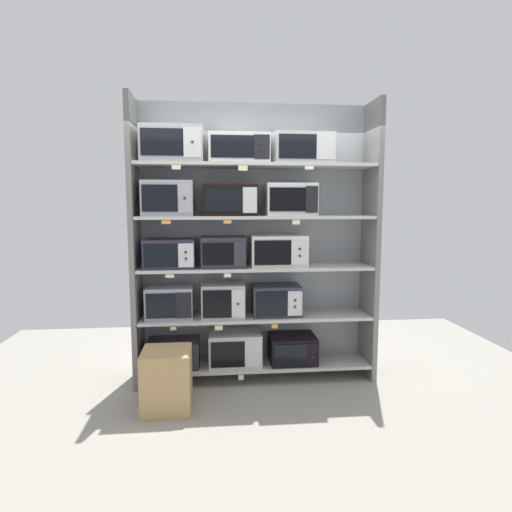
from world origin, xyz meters
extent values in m
cube|color=gray|center=(0.00, -1.00, -0.01)|extent=(6.28, 6.00, 0.02)
cube|color=#9EA3A8|center=(0.00, 0.24, 1.39)|extent=(2.48, 0.04, 2.78)
cube|color=slate|center=(-1.17, 0.00, 1.39)|extent=(0.05, 0.45, 2.78)
cube|color=slate|center=(1.17, 0.00, 1.39)|extent=(0.05, 0.45, 2.78)
cube|color=beige|center=(0.00, 0.00, 0.15)|extent=(2.28, 0.45, 0.03)
cube|color=#2C2835|center=(-0.83, 0.00, 0.29)|extent=(0.51, 0.34, 0.26)
cube|color=black|center=(-0.90, -0.18, 0.29)|extent=(0.33, 0.01, 0.21)
cube|color=#2C2835|center=(-0.66, -0.18, 0.29)|extent=(0.15, 0.01, 0.21)
cube|color=#BCB6BA|center=(-0.22, 0.00, 0.33)|extent=(0.52, 0.39, 0.33)
cube|color=black|center=(-0.29, -0.20, 0.33)|extent=(0.33, 0.01, 0.25)
cube|color=silver|center=(-0.05, -0.20, 0.33)|extent=(0.16, 0.01, 0.26)
cube|color=black|center=(0.37, 0.00, 0.30)|extent=(0.47, 0.38, 0.27)
cube|color=black|center=(0.32, -0.20, 0.30)|extent=(0.32, 0.01, 0.22)
cube|color=black|center=(0.54, -0.20, 0.30)|extent=(0.12, 0.01, 0.22)
cylinder|color=#262628|center=(0.54, -0.20, 0.27)|extent=(0.02, 0.01, 0.02)
cylinder|color=#262628|center=(0.54, -0.20, 0.33)|extent=(0.02, 0.01, 0.02)
cube|color=beige|center=(-0.17, -0.23, 0.10)|extent=(0.05, 0.00, 0.05)
cube|color=beige|center=(0.00, 0.00, 0.65)|extent=(2.28, 0.45, 0.03)
cube|color=#9B9AAC|center=(-0.85, 0.00, 0.81)|extent=(0.45, 0.32, 0.31)
cube|color=black|center=(-0.92, -0.17, 0.81)|extent=(0.28, 0.01, 0.24)
cube|color=black|center=(-0.71, -0.17, 0.81)|extent=(0.14, 0.01, 0.25)
cylinder|color=#262628|center=(-0.71, -0.18, 0.81)|extent=(0.02, 0.01, 0.02)
cube|color=#A3A1A5|center=(-0.33, 0.00, 0.83)|extent=(0.42, 0.38, 0.33)
cube|color=black|center=(-0.39, -0.20, 0.83)|extent=(0.27, 0.01, 0.27)
cube|color=silver|center=(-0.19, -0.20, 0.83)|extent=(0.12, 0.01, 0.27)
cylinder|color=#262628|center=(-0.19, -0.21, 0.83)|extent=(0.02, 0.01, 0.02)
cube|color=#2D323A|center=(0.20, 0.00, 0.81)|extent=(0.48, 0.34, 0.30)
cube|color=black|center=(0.14, -0.17, 0.81)|extent=(0.31, 0.01, 0.25)
cube|color=silver|center=(0.36, -0.17, 0.81)|extent=(0.14, 0.01, 0.24)
cylinder|color=#262628|center=(0.36, -0.18, 0.78)|extent=(0.02, 0.01, 0.02)
cylinder|color=#262628|center=(0.36, -0.18, 0.84)|extent=(0.02, 0.01, 0.02)
cube|color=beige|center=(-0.80, -0.23, 0.61)|extent=(0.06, 0.00, 0.03)
cube|color=beige|center=(-0.38, -0.23, 0.60)|extent=(0.07, 0.00, 0.04)
cube|color=orange|center=(0.16, -0.23, 0.60)|extent=(0.06, 0.00, 0.04)
cube|color=beige|center=(0.00, 0.00, 1.14)|extent=(2.28, 0.45, 0.03)
cube|color=#2C2838|center=(-0.84, 0.00, 1.30)|extent=(0.48, 0.39, 0.28)
cube|color=black|center=(-0.90, -0.20, 1.30)|extent=(0.31, 0.01, 0.22)
cube|color=silver|center=(-0.68, -0.20, 1.30)|extent=(0.14, 0.01, 0.22)
cylinder|color=#262628|center=(-0.68, -0.21, 1.27)|extent=(0.02, 0.01, 0.02)
cylinder|color=#262628|center=(-0.68, -0.21, 1.33)|extent=(0.02, 0.01, 0.02)
cube|color=#2D2931|center=(-0.32, 0.00, 1.31)|extent=(0.43, 0.39, 0.29)
cube|color=black|center=(-0.38, -0.20, 1.31)|extent=(0.29, 0.01, 0.21)
cube|color=#2D2931|center=(-0.17, -0.20, 1.31)|extent=(0.11, 0.01, 0.24)
cube|color=silver|center=(0.22, 0.00, 1.31)|extent=(0.55, 0.34, 0.30)
cube|color=black|center=(0.14, -0.18, 1.31)|extent=(0.35, 0.01, 0.24)
cube|color=silver|center=(0.40, -0.18, 1.31)|extent=(0.16, 0.01, 0.24)
cylinder|color=#262628|center=(0.40, -0.19, 1.28)|extent=(0.02, 0.01, 0.02)
cylinder|color=#262628|center=(0.40, -0.19, 1.35)|extent=(0.02, 0.01, 0.02)
cube|color=beige|center=(-0.82, -0.23, 1.11)|extent=(0.08, 0.00, 0.03)
cube|color=white|center=(-0.29, -0.23, 1.11)|extent=(0.07, 0.00, 0.04)
cube|color=beige|center=(0.00, 0.00, 1.64)|extent=(2.28, 0.45, 0.03)
cube|color=#9D9BA7|center=(-0.84, 0.00, 1.83)|extent=(0.48, 0.41, 0.33)
cube|color=black|center=(-0.90, -0.21, 1.83)|extent=(0.32, 0.01, 0.24)
cube|color=#9D9BA7|center=(-0.68, -0.21, 1.83)|extent=(0.13, 0.01, 0.27)
cylinder|color=#262628|center=(-0.68, -0.22, 1.83)|extent=(0.02, 0.01, 0.02)
cube|color=black|center=(-0.26, 0.00, 1.81)|extent=(0.51, 0.35, 0.30)
cube|color=black|center=(-0.32, -0.18, 1.81)|extent=(0.35, 0.01, 0.21)
cube|color=silver|center=(-0.08, -0.18, 1.81)|extent=(0.13, 0.01, 0.24)
cube|color=silver|center=(0.34, 0.00, 1.82)|extent=(0.49, 0.34, 0.31)
cube|color=black|center=(0.28, -0.18, 1.82)|extent=(0.34, 0.01, 0.22)
cube|color=black|center=(0.52, -0.18, 1.82)|extent=(0.12, 0.01, 0.25)
cylinder|color=#262628|center=(0.52, -0.18, 1.82)|extent=(0.02, 0.01, 0.02)
cube|color=orange|center=(-0.85, -0.23, 1.61)|extent=(0.08, 0.00, 0.03)
cube|color=orange|center=(-0.29, -0.23, 1.61)|extent=(0.07, 0.00, 0.03)
cube|color=beige|center=(0.36, -0.23, 1.60)|extent=(0.07, 0.00, 0.04)
cube|color=beige|center=(0.00, 0.00, 2.14)|extent=(2.28, 0.45, 0.03)
cube|color=#A1A4A4|center=(-0.79, 0.00, 2.33)|extent=(0.57, 0.41, 0.33)
cube|color=black|center=(-0.87, -0.21, 2.33)|extent=(0.38, 0.01, 0.24)
cube|color=silver|center=(-0.60, -0.21, 2.33)|extent=(0.16, 0.01, 0.27)
cylinder|color=#262628|center=(-0.60, -0.22, 2.33)|extent=(0.02, 0.01, 0.02)
cube|color=white|center=(-0.17, 0.00, 2.30)|extent=(0.58, 0.37, 0.28)
cube|color=black|center=(-0.23, -0.19, 2.30)|extent=(0.40, 0.01, 0.20)
cube|color=black|center=(0.04, -0.19, 2.30)|extent=(0.14, 0.01, 0.22)
cylinder|color=#262628|center=(0.04, -0.20, 2.27)|extent=(0.02, 0.01, 0.02)
cylinder|color=#262628|center=(0.04, -0.20, 2.33)|extent=(0.02, 0.01, 0.02)
cube|color=#B9BEBA|center=(0.45, 0.00, 2.30)|extent=(0.56, 0.41, 0.29)
cube|color=black|center=(0.37, -0.21, 2.30)|extent=(0.35, 0.01, 0.22)
cube|color=silver|center=(0.63, -0.21, 2.30)|extent=(0.18, 0.01, 0.23)
cube|color=beige|center=(-0.74, -0.23, 2.10)|extent=(0.08, 0.00, 0.04)
cube|color=beige|center=(-0.14, -0.23, 2.10)|extent=(0.09, 0.00, 0.05)
cube|color=white|center=(0.47, -0.23, 2.11)|extent=(0.08, 0.00, 0.03)
cube|color=tan|center=(-0.83, -0.60, 0.26)|extent=(0.41, 0.41, 0.53)
camera|label=1|loc=(-0.42, -4.23, 1.77)|focal=30.30mm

